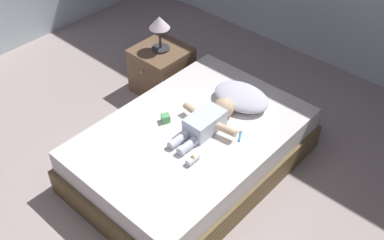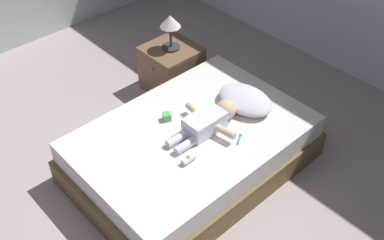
{
  "view_description": "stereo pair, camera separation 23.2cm",
  "coord_description": "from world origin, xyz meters",
  "views": [
    {
      "loc": [
        1.53,
        -1.11,
        2.79
      ],
      "look_at": [
        -0.23,
        0.82,
        0.52
      ],
      "focal_mm": 43.0,
      "sensor_mm": 36.0,
      "label": 1
    },
    {
      "loc": [
        1.69,
        -0.95,
        2.79
      ],
      "look_at": [
        -0.23,
        0.82,
        0.52
      ],
      "focal_mm": 43.0,
      "sensor_mm": 36.0,
      "label": 2
    }
  ],
  "objects": [
    {
      "name": "pillow",
      "position": [
        -0.16,
        1.34,
        0.48
      ],
      "size": [
        0.48,
        0.34,
        0.12
      ],
      "color": "silver",
      "rests_on": "bed"
    },
    {
      "name": "bed",
      "position": [
        -0.23,
        0.82,
        0.21
      ],
      "size": [
        1.27,
        1.85,
        0.42
      ],
      "color": "brown",
      "rests_on": "ground_plane"
    },
    {
      "name": "baby_bottle",
      "position": [
        -0.0,
        0.58,
        0.45
      ],
      "size": [
        0.05,
        0.11,
        0.07
      ],
      "color": "white",
      "rests_on": "bed"
    },
    {
      "name": "baby",
      "position": [
        -0.16,
        0.93,
        0.49
      ],
      "size": [
        0.51,
        0.64,
        0.16
      ],
      "color": "silver",
      "rests_on": "bed"
    },
    {
      "name": "toy_block",
      "position": [
        -0.45,
        0.76,
        0.45
      ],
      "size": [
        0.08,
        0.08,
        0.06
      ],
      "color": "#60BD6E",
      "rests_on": "bed"
    },
    {
      "name": "nightstand",
      "position": [
        -1.17,
        1.42,
        0.23
      ],
      "size": [
        0.48,
        0.51,
        0.47
      ],
      "color": "brown",
      "rests_on": "ground_plane"
    },
    {
      "name": "lamp",
      "position": [
        -1.17,
        1.42,
        0.72
      ],
      "size": [
        0.19,
        0.19,
        0.34
      ],
      "color": "#333338",
      "rests_on": "nightstand"
    },
    {
      "name": "toothbrush",
      "position": [
        0.08,
        1.02,
        0.43
      ],
      "size": [
        0.07,
        0.11,
        0.02
      ],
      "color": "#3197DA",
      "rests_on": "bed"
    }
  ]
}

